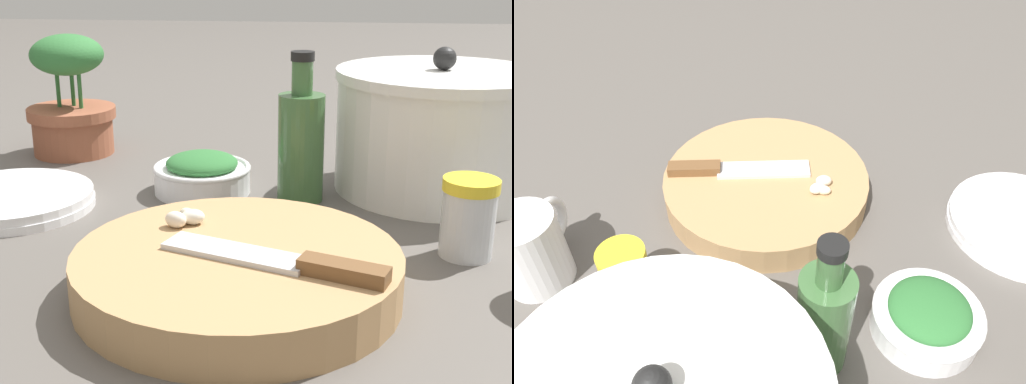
% 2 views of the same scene
% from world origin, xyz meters
% --- Properties ---
extents(ground_plane, '(5.00, 5.00, 0.00)m').
position_xyz_m(ground_plane, '(0.00, 0.00, 0.00)').
color(ground_plane, '#56514C').
extents(cutting_board, '(0.29, 0.29, 0.04)m').
position_xyz_m(cutting_board, '(-0.00, -0.10, 0.02)').
color(cutting_board, tan).
rests_on(cutting_board, ground_plane).
extents(chef_knife, '(0.20, 0.10, 0.01)m').
position_xyz_m(chef_knife, '(0.04, -0.12, 0.04)').
color(chef_knife, brown).
rests_on(chef_knife, cutting_board).
extents(garlic_cloves, '(0.04, 0.04, 0.02)m').
position_xyz_m(garlic_cloves, '(-0.06, -0.04, 0.05)').
color(garlic_cloves, silver).
rests_on(garlic_cloves, cutting_board).
extents(herb_bowl, '(0.12, 0.12, 0.05)m').
position_xyz_m(herb_bowl, '(-0.08, 0.18, 0.02)').
color(herb_bowl, white).
rests_on(herb_bowl, ground_plane).
extents(spice_jar, '(0.05, 0.05, 0.08)m').
position_xyz_m(spice_jar, '(0.21, 0.01, 0.04)').
color(spice_jar, silver).
rests_on(spice_jar, ground_plane).
extents(coffee_mug, '(0.09, 0.11, 0.10)m').
position_xyz_m(coffee_mug, '(0.31, -0.06, 0.05)').
color(coffee_mug, white).
rests_on(coffee_mug, ground_plane).
extents(plate_stack, '(0.20, 0.20, 0.02)m').
position_xyz_m(plate_stack, '(-0.30, 0.09, 0.01)').
color(plate_stack, white).
rests_on(plate_stack, ground_plane).
extents(oil_bottle, '(0.06, 0.06, 0.18)m').
position_xyz_m(oil_bottle, '(0.04, 0.16, 0.07)').
color(oil_bottle, '#3D6638').
rests_on(oil_bottle, ground_plane).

